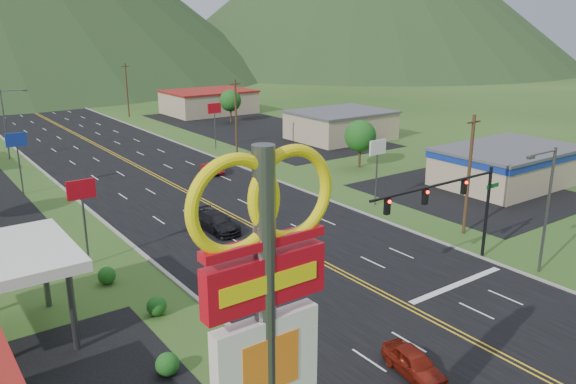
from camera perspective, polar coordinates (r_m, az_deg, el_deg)
pylon_sign at (r=15.33m, az=-2.31°, el=-12.64°), size 4.32×0.60×14.00m
traffic_signal at (r=40.23m, az=16.48°, el=-0.64°), size 13.10×0.43×7.00m
streetlight_east at (r=42.00m, az=24.71°, el=-1.00°), size 3.28×0.25×9.00m
streetlight_west at (r=81.03m, az=-26.65°, el=6.62°), size 3.28×0.25×9.00m
building_east_near at (r=65.82m, az=21.44°, el=2.70°), size 15.40×10.40×4.10m
building_east_mid at (r=86.65m, az=5.39°, el=6.81°), size 14.40×11.40×4.30m
building_east_far at (r=113.09m, az=-8.06°, el=9.06°), size 16.40×12.40×4.50m
pole_sign_west_a at (r=42.19m, az=-20.20°, el=-0.59°), size 2.00×0.18×6.40m
pole_sign_west_b at (r=63.15m, az=-25.84°, el=4.23°), size 2.00×0.18×6.40m
pole_sign_east_a at (r=53.99m, az=9.07°, el=3.84°), size 2.00×0.18×6.40m
pole_sign_east_b at (r=79.49m, az=-7.48°, el=7.97°), size 2.00×0.18×6.40m
tree_east_a at (r=68.80m, az=7.35°, el=5.66°), size 3.84×3.84×5.82m
tree_east_b at (r=101.50m, az=-5.87°, el=9.22°), size 3.84×3.84×5.82m
utility_pole_a at (r=48.03m, az=17.90°, el=1.73°), size 1.60×0.28×10.00m
utility_pole_b at (r=75.42m, az=-5.30°, el=7.64°), size 1.60×0.28×10.00m
utility_pole_c at (r=111.46m, az=-16.04°, el=9.97°), size 1.60×0.28×10.00m
utility_pole_d at (r=149.52m, az=-21.48°, el=11.01°), size 1.60×0.28×10.00m
car_red_near at (r=29.76m, az=12.68°, el=-16.66°), size 2.21×4.11×1.33m
car_dark_mid at (r=47.84m, az=-7.27°, el=-3.09°), size 2.43×5.42×1.54m
car_red_far at (r=66.60m, az=-7.70°, el=2.44°), size 1.76×4.16×1.33m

